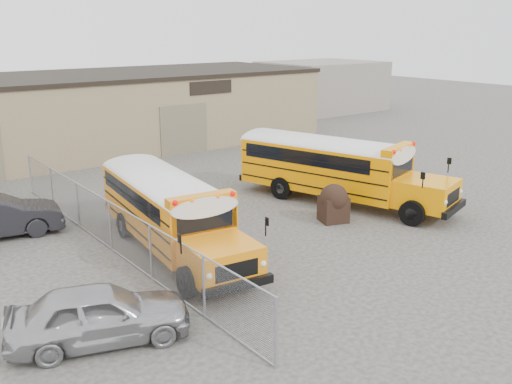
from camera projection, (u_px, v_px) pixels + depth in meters
ground at (298, 237)px, 21.04m from camera, size 120.00×120.00×0.00m
warehouse at (87, 112)px, 35.63m from camera, size 30.20×10.20×4.67m
chainlink_fence at (110, 226)px, 19.58m from camera, size 0.07×18.07×1.81m
distant_building_right at (321, 86)px, 52.73m from camera, size 10.00×8.00×4.40m
school_bus_left at (120, 172)px, 24.16m from camera, size 3.30×9.31×2.67m
school_bus_right at (229, 148)px, 28.41m from camera, size 5.05×10.11×2.88m
tarp_bundle at (334, 202)px, 22.56m from camera, size 1.26×1.19×1.53m
car_silver at (99, 314)px, 13.88m from camera, size 4.72×3.08×1.49m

